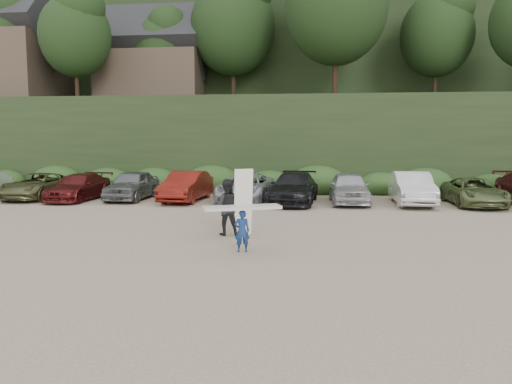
# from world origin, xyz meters

# --- Properties ---
(ground) EXTENTS (120.00, 120.00, 0.00)m
(ground) POSITION_xyz_m (0.00, 0.00, 0.00)
(ground) COLOR tan
(ground) RESTS_ON ground
(hillside_backdrop) EXTENTS (90.00, 41.50, 28.00)m
(hillside_backdrop) POSITION_xyz_m (-0.26, 35.93, 11.22)
(hillside_backdrop) COLOR black
(hillside_backdrop) RESTS_ON ground
(parked_cars) EXTENTS (39.50, 6.14, 1.64)m
(parked_cars) POSITION_xyz_m (-0.79, 10.03, 0.76)
(parked_cars) COLOR #BABABF
(parked_cars) RESTS_ON ground
(child_surfer) EXTENTS (2.35, 1.41, 1.37)m
(child_surfer) POSITION_xyz_m (-1.19, -1.38, 0.93)
(child_surfer) COLOR navy
(child_surfer) RESTS_ON ground
(adult_surfer) EXTENTS (1.43, 0.83, 2.29)m
(adult_surfer) POSITION_xyz_m (-2.04, 1.12, 0.99)
(adult_surfer) COLOR black
(adult_surfer) RESTS_ON ground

